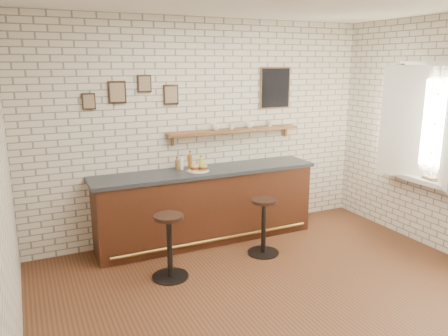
{
  "coord_description": "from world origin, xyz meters",
  "views": [
    {
      "loc": [
        -2.33,
        -3.57,
        2.41
      ],
      "look_at": [
        -0.23,
        0.9,
        1.22
      ],
      "focal_mm": 35.0,
      "sensor_mm": 36.0,
      "label": 1
    }
  ],
  "objects": [
    {
      "name": "shelf_cup_b",
      "position": [
        0.35,
        1.9,
        1.54
      ],
      "size": [
        0.12,
        0.12,
        0.08
      ],
      "primitive_type": "imported",
      "rotation": [
        0.0,
        0.0,
        0.89
      ],
      "color": "white",
      "rests_on": "wall_shelf"
    },
    {
      "name": "bitters_bottle_amber",
      "position": [
        -0.3,
        1.84,
        1.11
      ],
      "size": [
        0.06,
        0.06,
        0.25
      ],
      "color": "#985D18",
      "rests_on": "bar_counter"
    },
    {
      "name": "shelf_cup_a",
      "position": [
        0.1,
        1.9,
        1.55
      ],
      "size": [
        0.15,
        0.15,
        0.09
      ],
      "primitive_type": "imported",
      "rotation": [
        0.0,
        0.0,
        0.36
      ],
      "color": "white",
      "rests_on": "wall_shelf"
    },
    {
      "name": "sandwich_plate",
      "position": [
        -0.25,
        1.66,
        1.02
      ],
      "size": [
        0.28,
        0.28,
        0.01
      ],
      "primitive_type": "cylinder",
      "color": "white",
      "rests_on": "bar_counter"
    },
    {
      "name": "book_upper",
      "position": [
        2.38,
        0.27,
        0.96
      ],
      "size": [
        0.18,
        0.23,
        0.02
      ],
      "primitive_type": "imported",
      "rotation": [
        0.0,
        0.0,
        -0.17
      ],
      "color": "tan",
      "rests_on": "book_lower"
    },
    {
      "name": "bitters_bottle_white",
      "position": [
        -0.43,
        1.84,
        1.09
      ],
      "size": [
        0.05,
        0.05,
        0.2
      ],
      "color": "white",
      "rests_on": "bar_counter"
    },
    {
      "name": "potato_chips",
      "position": [
        -0.28,
        1.66,
        1.02
      ],
      "size": [
        0.27,
        0.19,
        0.0
      ],
      "color": "gold",
      "rests_on": "sandwich_plate"
    },
    {
      "name": "window_sill",
      "position": [
        2.4,
        0.3,
        0.9
      ],
      "size": [
        0.2,
        1.35,
        0.06
      ],
      "color": "white",
      "rests_on": "ground"
    },
    {
      "name": "ground",
      "position": [
        0.0,
        0.0,
        0.0
      ],
      "size": [
        5.0,
        5.0,
        0.0
      ],
      "primitive_type": "plane",
      "color": "brown",
      "rests_on": "ground"
    },
    {
      "name": "back_wall_decor",
      "position": [
        0.23,
        1.98,
        2.05
      ],
      "size": [
        2.96,
        0.02,
        0.56
      ],
      "color": "black",
      "rests_on": "ground"
    },
    {
      "name": "bitters_bottle_brown",
      "position": [
        -0.49,
        1.84,
        1.08
      ],
      "size": [
        0.06,
        0.06,
        0.18
      ],
      "color": "brown",
      "rests_on": "bar_counter"
    },
    {
      "name": "shelf_cup_d",
      "position": [
        0.98,
        1.9,
        1.54
      ],
      "size": [
        0.11,
        0.11,
        0.08
      ],
      "primitive_type": "imported",
      "rotation": [
        0.0,
        0.0,
        -0.23
      ],
      "color": "white",
      "rests_on": "wall_shelf"
    },
    {
      "name": "bar_stool_right",
      "position": [
        0.36,
        0.97,
        0.39
      ],
      "size": [
        0.41,
        0.41,
        0.73
      ],
      "color": "black",
      "rests_on": "ground"
    },
    {
      "name": "condiment_bottle_yellow",
      "position": [
        -0.14,
        1.84,
        1.08
      ],
      "size": [
        0.05,
        0.05,
        0.17
      ],
      "color": "yellow",
      "rests_on": "bar_counter"
    },
    {
      "name": "bar_stool_left",
      "position": [
        -0.94,
        0.86,
        0.41
      ],
      "size": [
        0.42,
        0.42,
        0.76
      ],
      "color": "black",
      "rests_on": "ground"
    },
    {
      "name": "bar_counter",
      "position": [
        -0.12,
        1.7,
        0.51
      ],
      "size": [
        3.1,
        0.65,
        1.01
      ],
      "color": "#431F11",
      "rests_on": "ground"
    },
    {
      "name": "book_lower",
      "position": [
        2.38,
        0.26,
        0.94
      ],
      "size": [
        0.21,
        0.26,
        0.02
      ],
      "primitive_type": "imported",
      "rotation": [
        0.0,
        0.0,
        -0.19
      ],
      "color": "tan",
      "rests_on": "window_sill"
    },
    {
      "name": "wall_shelf",
      "position": [
        0.4,
        1.9,
        1.48
      ],
      "size": [
        2.0,
        0.18,
        0.18
      ],
      "color": "brown",
      "rests_on": "ground"
    },
    {
      "name": "casement_window",
      "position": [
        2.36,
        0.3,
        1.65
      ],
      "size": [
        0.4,
        1.3,
        1.56
      ],
      "color": "white",
      "rests_on": "ground"
    },
    {
      "name": "shelf_cup_c",
      "position": [
        0.63,
        1.9,
        1.55
      ],
      "size": [
        0.16,
        0.16,
        0.09
      ],
      "primitive_type": "imported",
      "rotation": [
        0.0,
        0.0,
        1.15
      ],
      "color": "white",
      "rests_on": "wall_shelf"
    },
    {
      "name": "ciabatta_sandwich",
      "position": [
        -0.24,
        1.66,
        1.06
      ],
      "size": [
        0.25,
        0.18,
        0.08
      ],
      "color": "tan",
      "rests_on": "sandwich_plate"
    }
  ]
}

